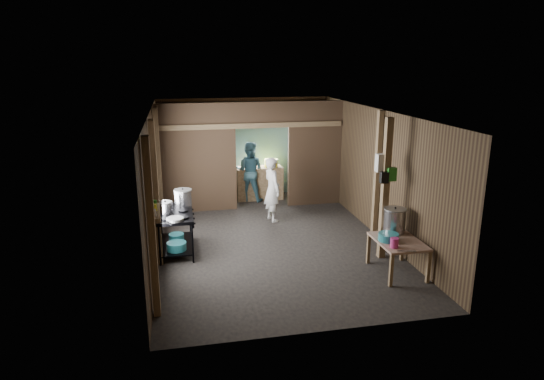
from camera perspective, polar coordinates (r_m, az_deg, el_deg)
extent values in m
cube|color=black|center=(9.76, -0.24, -5.93)|extent=(4.50, 7.00, 0.00)
cube|color=black|center=(9.14, -0.25, 9.44)|extent=(4.50, 7.00, 0.00)
cube|color=#4A3923|center=(12.74, -3.35, 5.21)|extent=(4.50, 0.00, 2.60)
cube|color=#4A3923|center=(6.13, 6.23, -6.25)|extent=(4.50, 0.00, 2.60)
cube|color=#4A3923|center=(9.20, -14.11, 0.78)|extent=(0.00, 7.00, 2.60)
cube|color=#4A3923|center=(10.04, 12.46, 2.08)|extent=(0.00, 7.00, 2.60)
cube|color=#3D2D1A|center=(11.35, -9.04, 3.78)|extent=(1.85, 0.10, 2.60)
cube|color=#3D2D1A|center=(11.82, 5.17, 4.37)|extent=(1.35, 0.10, 2.60)
cube|color=#3D2D1A|center=(11.37, -1.20, 9.09)|extent=(1.30, 0.10, 0.60)
cube|color=#6EA29F|center=(12.69, -3.30, 4.94)|extent=(4.40, 0.06, 2.50)
cube|color=tan|center=(12.44, -1.55, 0.86)|extent=(1.20, 0.50, 0.85)
cylinder|color=silver|center=(12.59, -2.19, 7.86)|extent=(0.20, 0.03, 0.20)
cube|color=tan|center=(6.71, -14.32, -4.68)|extent=(0.10, 0.12, 2.60)
cube|color=tan|center=(8.43, -13.84, -0.54)|extent=(0.10, 0.12, 2.60)
cube|color=tan|center=(10.37, -13.49, 2.44)|extent=(0.10, 0.12, 2.60)
cube|color=tan|center=(9.83, 12.55, 1.80)|extent=(0.10, 0.12, 2.60)
cube|color=tan|center=(8.73, 13.47, 0.03)|extent=(0.12, 0.12, 2.60)
cube|color=tan|center=(11.31, -2.41, 7.77)|extent=(4.40, 0.12, 0.12)
cylinder|color=gray|center=(9.51, -13.92, 3.43)|extent=(0.03, 0.34, 0.34)
cylinder|color=black|center=(9.93, -13.81, 3.33)|extent=(0.03, 0.30, 0.30)
cube|color=tan|center=(7.15, -13.98, -2.56)|extent=(0.14, 0.80, 0.03)
cylinder|color=silver|center=(6.90, -14.08, -2.68)|extent=(0.07, 0.07, 0.10)
cylinder|color=yellow|center=(7.13, -14.01, -2.07)|extent=(0.08, 0.08, 0.10)
cylinder|color=#248723|center=(7.35, -13.95, -1.56)|extent=(0.06, 0.06, 0.10)
cube|color=silver|center=(8.67, 13.14, 3.21)|extent=(0.22, 0.15, 0.32)
cube|color=#248723|center=(8.63, 14.18, 1.87)|extent=(0.16, 0.12, 0.24)
cube|color=black|center=(8.57, 13.37, 1.48)|extent=(0.14, 0.10, 0.20)
cylinder|color=#ADADB7|center=(9.54, -12.69, -1.50)|extent=(0.19, 0.19, 0.10)
cylinder|color=teal|center=(8.97, -11.43, -6.66)|extent=(0.36, 0.36, 0.15)
cylinder|color=teal|center=(9.47, -11.45, -5.55)|extent=(0.29, 0.29, 0.12)
cylinder|color=teal|center=(8.28, 13.85, -5.52)|extent=(0.39, 0.39, 0.13)
cylinder|color=#CC3384|center=(8.01, 14.54, -6.18)|extent=(0.17, 0.17, 0.16)
cube|color=#ADADB7|center=(7.93, 15.93, -7.09)|extent=(0.30, 0.12, 0.01)
cylinder|color=yellow|center=(12.38, -0.12, 3.28)|extent=(0.36, 0.36, 0.20)
cylinder|color=#961407|center=(12.29, -2.56, 3.03)|extent=(0.12, 0.12, 0.14)
imported|color=white|center=(10.65, 0.02, 0.08)|extent=(0.48, 0.61, 1.47)
imported|color=#3E6E7E|center=(12.21, -2.74, 2.25)|extent=(0.92, 0.83, 1.55)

